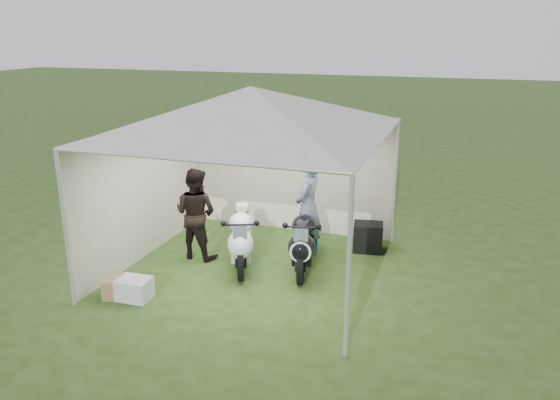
% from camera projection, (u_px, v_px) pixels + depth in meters
% --- Properties ---
extents(ground, '(80.00, 80.00, 0.00)m').
position_uv_depth(ground, '(253.00, 268.00, 9.11)').
color(ground, '#294714').
rests_on(ground, ground).
extents(canopy_tent, '(5.66, 5.66, 3.00)m').
position_uv_depth(canopy_tent, '(252.00, 114.00, 8.37)').
color(canopy_tent, silver).
rests_on(canopy_tent, ground).
extents(motorcycle_white, '(0.91, 1.76, 0.91)m').
position_uv_depth(motorcycle_white, '(241.00, 238.00, 9.07)').
color(motorcycle_white, black).
rests_on(motorcycle_white, ground).
extents(motorcycle_black, '(0.68, 1.84, 0.92)m').
position_uv_depth(motorcycle_black, '(303.00, 240.00, 8.94)').
color(motorcycle_black, black).
rests_on(motorcycle_black, ground).
extents(paddock_stand, '(0.45, 0.34, 0.31)m').
position_uv_depth(paddock_stand, '(306.00, 242.00, 9.85)').
color(paddock_stand, blue).
rests_on(paddock_stand, ground).
extents(person_dark_jacket, '(0.83, 0.68, 1.60)m').
position_uv_depth(person_dark_jacket, '(196.00, 213.00, 9.36)').
color(person_dark_jacket, black).
rests_on(person_dark_jacket, ground).
extents(person_blue_jacket, '(0.48, 0.69, 1.83)m').
position_uv_depth(person_blue_jacket, '(308.00, 208.00, 9.26)').
color(person_blue_jacket, slate).
rests_on(person_blue_jacket, ground).
extents(equipment_box, '(0.57, 0.48, 0.51)m').
position_uv_depth(equipment_box, '(368.00, 237.00, 9.78)').
color(equipment_box, black).
rests_on(equipment_box, ground).
extents(crate_0, '(0.49, 0.39, 0.32)m').
position_uv_depth(crate_0, '(134.00, 289.00, 8.04)').
color(crate_0, silver).
rests_on(crate_0, ground).
extents(crate_1, '(0.45, 0.45, 0.30)m').
position_uv_depth(crate_1, '(115.00, 287.00, 8.11)').
color(crate_1, '#91754C').
rests_on(crate_1, ground).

